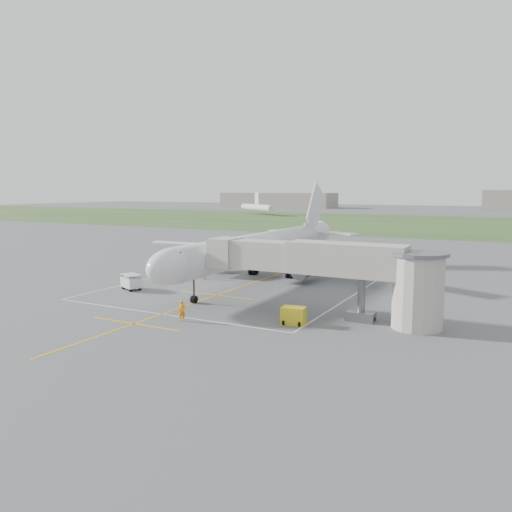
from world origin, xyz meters
The scene contains 11 objects.
ground centered at (0.00, 0.00, 0.00)m, with size 700.00×700.00×0.00m, color #4E4E50.
grass_strip centered at (0.00, 130.00, 0.01)m, with size 700.00×120.00×0.02m, color #315023.
apron_markings centered at (0.00, -5.82, 0.01)m, with size 28.20×60.00×0.01m.
airliner centered at (0.00, 0.75, 4.39)m, with size 38.93×46.75×13.52m.
jet_bridge centered at (15.72, -13.50, 4.74)m, with size 23.40×5.00×7.20m.
gpu_unit centered at (12.89, -17.35, 0.78)m, with size 2.29×1.76×1.59m.
baggage_cart centered at (-10.90, -12.12, 0.98)m, with size 3.18×2.63×1.91m.
ramp_worker_nose centered at (3.29, -21.17, 0.96)m, with size 0.70×0.46×1.92m, color orange.
ramp_worker_wing centered at (-7.10, -1.72, 0.93)m, with size 0.90×0.70×1.85m, color orange.
distant_hangars centered at (-16.15, 265.19, 5.17)m, with size 345.00×49.00×12.00m.
distant_aircraft centered at (8.59, 165.75, 3.59)m, with size 209.97×37.69×8.85m.
Camera 1 is at (30.43, -57.85, 12.09)m, focal length 35.00 mm.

